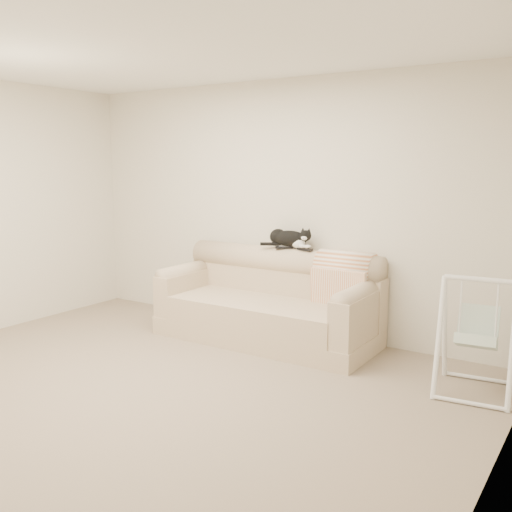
{
  "coord_description": "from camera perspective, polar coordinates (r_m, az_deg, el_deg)",
  "views": [
    {
      "loc": [
        3.02,
        -3.13,
        1.75
      ],
      "look_at": [
        0.16,
        1.27,
        0.9
      ],
      "focal_mm": 40.0,
      "sensor_mm": 36.0,
      "label": 1
    }
  ],
  "objects": [
    {
      "name": "room_shell",
      "position": [
        4.36,
        -10.99,
        6.13
      ],
      "size": [
        5.04,
        4.04,
        2.6
      ],
      "color": "silver",
      "rests_on": "ground"
    },
    {
      "name": "remote_b",
      "position": [
        5.69,
        4.91,
        0.67
      ],
      "size": [
        0.18,
        0.08,
        0.02
      ],
      "color": "black",
      "rests_on": "sofa"
    },
    {
      "name": "remote_a",
      "position": [
        5.8,
        2.83,
        0.89
      ],
      "size": [
        0.18,
        0.14,
        0.03
      ],
      "color": "black",
      "rests_on": "sofa"
    },
    {
      "name": "tuxedo_cat",
      "position": [
        5.79,
        3.35,
        1.78
      ],
      "size": [
        0.55,
        0.25,
        0.21
      ],
      "color": "black",
      "rests_on": "sofa"
    },
    {
      "name": "ground_plane",
      "position": [
        4.69,
        -10.4,
        -12.84
      ],
      "size": [
        5.0,
        5.0,
        0.0
      ],
      "primitive_type": "plane",
      "color": "#7D6B59",
      "rests_on": "ground"
    },
    {
      "name": "sofa",
      "position": [
        5.75,
        1.39,
        -4.87
      ],
      "size": [
        2.2,
        0.93,
        0.9
      ],
      "color": "#C2AE95",
      "rests_on": "ground"
    },
    {
      "name": "baby_swing",
      "position": [
        4.7,
        21.22,
        -7.4
      ],
      "size": [
        0.62,
        0.65,
        0.92
      ],
      "color": "white",
      "rests_on": "ground"
    },
    {
      "name": "throw_blanket",
      "position": [
        5.54,
        8.88,
        -1.55
      ],
      "size": [
        0.56,
        0.38,
        0.58
      ],
      "color": "#CE7A44",
      "rests_on": "sofa"
    }
  ]
}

